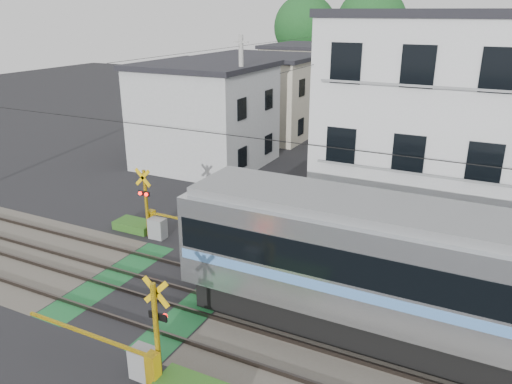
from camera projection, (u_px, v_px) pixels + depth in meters
The scene contains 11 objects.
ground at pixel (153, 291), 17.44m from camera, with size 120.00×120.00×0.00m, color black.
track_bed at pixel (153, 290), 17.42m from camera, with size 120.00×120.00×0.14m.
crossing_signal_near at pixel (145, 357), 13.04m from camera, with size 4.74×0.65×3.09m.
crossing_signal_far at pixel (156, 222), 21.35m from camera, with size 4.74×0.65×3.09m.
apartment_block at pixel (459, 130), 20.24m from camera, with size 10.20×8.36×9.30m.
houses_row at pixel (364, 94), 37.99m from camera, with size 22.07×31.35×6.80m.
tree_hill at pixel (404, 47), 57.43m from camera, with size 40.00×12.89×11.96m.
catenary at pixel (321, 225), 13.68m from camera, with size 60.00×5.04×7.00m.
utility_poles at pixel (336, 86), 35.80m from camera, with size 7.90×42.00×8.00m.
pedestrian at pixel (381, 110), 44.48m from camera, with size 0.60×0.39×1.65m, color #23222B.
weed_patches at pixel (194, 300), 16.56m from camera, with size 10.25×8.80×0.40m.
Camera 1 is at (10.00, -11.97, 9.26)m, focal length 35.00 mm.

